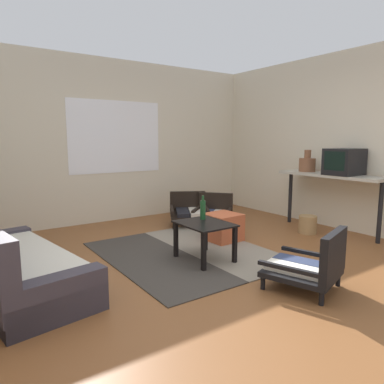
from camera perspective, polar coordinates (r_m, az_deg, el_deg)
The scene contains 15 objects.
ground_plane at distance 3.84m, azimuth 6.52°, elevation -12.77°, with size 7.80×7.80×0.00m, color brown.
far_wall_with_window at distance 6.21m, azimuth -12.38°, elevation 7.98°, with size 5.60×0.13×2.70m.
side_wall_right at distance 5.85m, azimuth 24.88°, elevation 7.36°, with size 0.12×6.60×2.70m, color beige.
area_rug at distance 4.41m, azimuth -0.95°, elevation -9.78°, with size 1.85×2.21×0.01m.
couch at distance 3.73m, azimuth -27.21°, elevation -10.77°, with size 1.08×2.01×0.72m.
coffee_table at distance 4.08m, azimuth 2.05°, elevation -6.22°, with size 0.52×0.63×0.44m.
armchair_by_window at distance 5.81m, azimuth -0.55°, elevation -2.93°, with size 0.83×0.84×0.51m.
armchair_striped_foreground at distance 3.51m, azimuth 18.68°, elevation -11.11°, with size 0.75×0.78×0.59m.
armchair_corner at distance 5.75m, azimuth 3.49°, elevation -3.11°, with size 0.77×0.77×0.51m.
ottoman_orange at distance 4.90m, azimuth 4.99°, elevation -5.69°, with size 0.43×0.43×0.38m, color #BC5633.
console_shelf at distance 5.66m, azimuth 21.59°, elevation 1.82°, with size 0.48×1.63×0.88m.
crt_television at distance 5.53m, azimuth 23.34°, elevation 4.51°, with size 0.49×0.41×0.38m.
clay_vase at distance 5.89m, azimuth 18.10°, elevation 4.32°, with size 0.25×0.25×0.34m.
glass_bottle at distance 4.21m, azimuth 1.76°, elevation -2.82°, with size 0.07×0.07×0.29m.
wicker_basket at distance 5.54m, azimuth 18.17°, elevation -5.01°, with size 0.26×0.26×0.27m, color #9E7A4C.
Camera 1 is at (-2.37, -2.68, 1.40)m, focal length 33.03 mm.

